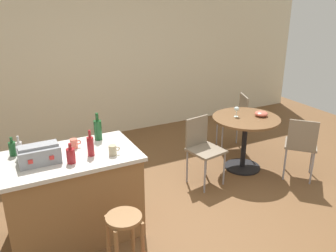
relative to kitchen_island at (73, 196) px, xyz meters
name	(u,v)px	position (x,y,z in m)	size (l,w,h in m)	color
ground_plane	(198,219)	(1.27, -0.37, -0.46)	(8.80, 8.80, 0.00)	brown
back_wall	(107,57)	(1.27, 2.57, 0.89)	(8.00, 0.10, 2.70)	beige
kitchen_island	(73,196)	(0.00, 0.00, 0.00)	(1.32, 0.79, 0.91)	olive
wooden_stool	(125,235)	(0.24, -0.83, 0.00)	(0.30, 0.30, 0.65)	olive
dining_table	(245,130)	(2.49, 0.39, 0.13)	(0.92, 0.92, 0.77)	black
folding_chair_near	(235,117)	(2.81, 1.02, 0.06)	(0.52, 0.52, 0.87)	#7F705B
folding_chair_far	(203,145)	(1.76, 0.33, 0.06)	(0.46, 0.46, 0.87)	#7F705B
folding_chair_left	(301,143)	(2.95, -0.20, 0.06)	(0.57, 0.57, 0.87)	#7F705B
toolbox	(39,154)	(-0.27, -0.04, 0.54)	(0.36, 0.23, 0.18)	gray
bottle_0	(71,155)	(-0.01, -0.18, 0.53)	(0.08, 0.08, 0.19)	maroon
bottle_1	(91,146)	(0.20, -0.10, 0.55)	(0.07, 0.07, 0.26)	maroon
bottle_2	(98,129)	(0.38, 0.25, 0.56)	(0.08, 0.08, 0.30)	#194C23
bottle_3	(13,148)	(-0.47, 0.25, 0.52)	(0.07, 0.07, 0.19)	#194C23
bottle_4	(20,149)	(-0.41, 0.16, 0.54)	(0.06, 0.06, 0.22)	#B7B2AD
cup_0	(113,150)	(0.39, -0.19, 0.50)	(0.11, 0.08, 0.10)	tan
cup_1	(74,144)	(0.09, 0.15, 0.50)	(0.11, 0.07, 0.10)	#DB6651
wine_glass	(237,109)	(2.39, 0.48, 0.42)	(0.07, 0.07, 0.14)	silver
serving_bowl	(261,114)	(2.71, 0.34, 0.35)	(0.18, 0.18, 0.07)	#DB6651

